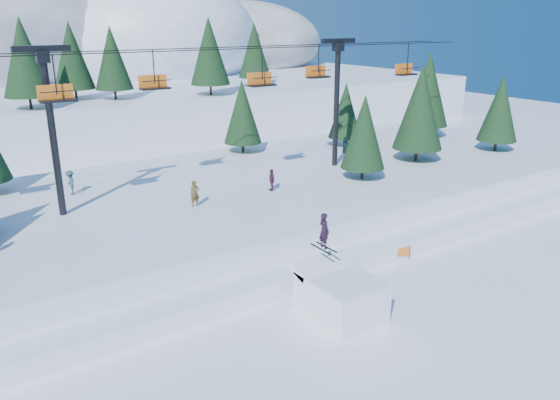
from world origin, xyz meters
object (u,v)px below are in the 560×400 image
jump_kicker (339,294)px  chairlift (214,93)px  banner_far (419,241)px  banner_near (391,255)px

jump_kicker → chairlift: size_ratio=0.11×
jump_kicker → banner_far: (9.74, 3.64, -0.64)m
jump_kicker → banner_near: size_ratio=1.77×
banner_near → banner_far: 3.16m
jump_kicker → banner_near: 7.33m
chairlift → banner_far: size_ratio=16.85×
chairlift → banner_near: 16.45m
chairlift → banner_near: chairlift is taller
banner_far → jump_kicker: bearing=-159.5°
banner_near → banner_far: bearing=10.9°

